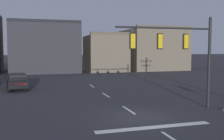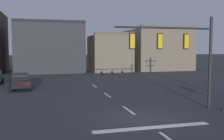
{
  "view_description": "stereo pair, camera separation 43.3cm",
  "coord_description": "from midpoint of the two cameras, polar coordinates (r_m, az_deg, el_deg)",
  "views": [
    {
      "loc": [
        -5.81,
        -13.99,
        4.01
      ],
      "look_at": [
        -0.96,
        2.69,
        2.66
      ],
      "focal_mm": 41.32,
      "sensor_mm": 36.0,
      "label": 1
    },
    {
      "loc": [
        -5.4,
        -14.1,
        4.01
      ],
      "look_at": [
        -0.96,
        2.69,
        2.66
      ],
      "focal_mm": 41.32,
      "sensor_mm": 36.0,
      "label": 2
    }
  ],
  "objects": [
    {
      "name": "ground_plane",
      "position": [
        15.64,
        5.42,
        -10.41
      ],
      "size": [
        400.0,
        400.0,
        0.0
      ],
      "primitive_type": "plane",
      "color": "#2B2B30"
    },
    {
      "name": "stop_bar_paint",
      "position": [
        13.88,
        8.54,
        -12.38
      ],
      "size": [
        6.4,
        0.5,
        0.01
      ],
      "primitive_type": "cube",
      "color": "silver",
      "rests_on": "ground"
    },
    {
      "name": "lane_centreline",
      "position": [
        17.46,
        2.97,
        -8.81
      ],
      "size": [
        0.16,
        26.4,
        0.01
      ],
      "color": "silver",
      "rests_on": "ground"
    },
    {
      "name": "signal_mast_near_side",
      "position": [
        17.57,
        14.15,
        4.75
      ],
      "size": [
        6.78,
        0.45,
        6.25
      ],
      "color": "black",
      "rests_on": "ground"
    },
    {
      "name": "car_lot_nearside",
      "position": [
        27.85,
        -20.72,
        -2.32
      ],
      "size": [
        2.41,
        4.63,
        1.61
      ],
      "color": "black",
      "rests_on": "ground"
    },
    {
      "name": "building_row",
      "position": [
        49.38,
        -8.84,
        4.82
      ],
      "size": [
        42.71,
        12.81,
        10.97
      ],
      "color": "#473833",
      "rests_on": "ground"
    }
  ]
}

